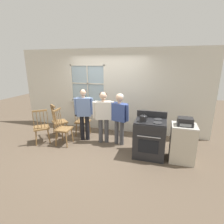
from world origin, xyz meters
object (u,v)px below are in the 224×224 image
Objects in this scene: handbag at (79,112)px; stereo at (185,122)px; chair_center_cluster at (63,129)px; chair_near_wall at (59,122)px; chair_by_window at (83,122)px; stove at (150,138)px; kettle at (143,118)px; side_counter at (182,143)px; person_adult_right at (119,114)px; person_teen_center at (103,112)px; potted_plant at (85,100)px; chair_near_stove at (41,128)px; person_elderly_left at (84,110)px.

handbag is 2.93m from stereo.
chair_center_cluster is 3.34× the size of handbag.
chair_near_wall is 0.81m from handbag.
chair_by_window is 0.95× the size of stove.
kettle is at bearing -174.81° from stereo.
chair_center_cluster is at bearing 171.82° from chair_near_wall.
chair_by_window reaches higher than side_counter.
person_adult_right reaches higher than stereo.
chair_by_window and chair_near_wall have the same top height.
chair_center_cluster is at bearing 66.81° from chair_by_window.
chair_center_cluster is at bearing 180.00° from stereo.
kettle is (0.71, -0.55, 0.13)m from person_adult_right.
stereo reaches higher than chair_by_window.
handbag is at bearing 168.17° from stove.
person_adult_right is (1.96, -0.03, 0.43)m from chair_near_wall.
person_teen_center reaches higher than person_adult_right.
chair_near_wall is 3.73× the size of potted_plant.
person_teen_center is at bearing -161.56° from person_adult_right.
person_teen_center reaches higher than side_counter.
potted_plant reaches higher than handbag.
chair_center_cluster is at bearing -179.63° from side_counter.
chair_near_wall is 4.15× the size of kettle.
chair_center_cluster is 1.00× the size of chair_near_stove.
person_adult_right is at bearing -16.13° from person_teen_center.
potted_plant is (0.50, 0.89, 0.56)m from chair_near_wall.
chair_near_wall is 2.87m from stove.
chair_near_wall is 3.67m from stereo.
chair_near_stove is at bearing 179.92° from person_teen_center.
side_counter is (0.76, -0.03, -0.02)m from stove.
potted_plant reaches higher than chair_near_stove.
person_teen_center reaches higher than chair_near_wall.
stereo is at bearing -28.68° from person_elderly_left.
chair_by_window and handbag have the same top height.
person_elderly_left reaches higher than stove.
chair_near_stove is 4.15× the size of kettle.
chair_by_window is 1.00× the size of chair_center_cluster.
person_adult_right reaches higher than potted_plant.
handbag is 2.95m from side_counter.
potted_plant is at bearing -77.14° from chair_by_window.
kettle is (2.87, 0.01, 0.56)m from chair_near_stove.
chair_near_wall is (-0.70, -0.23, 0.00)m from chair_by_window.
person_elderly_left is 1.42× the size of stove.
side_counter is at bearing -28.25° from person_elderly_left.
stove is at bearing 38.24° from kettle.
chair_center_cluster and handbag have the same top height.
person_adult_right reaches higher than handbag.
stereo is at bearing 140.94° from chair_near_stove.
chair_by_window is 0.96m from person_teen_center.
handbag is at bearing -164.80° from person_adult_right.
chair_near_stove is 3.04m from stove.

